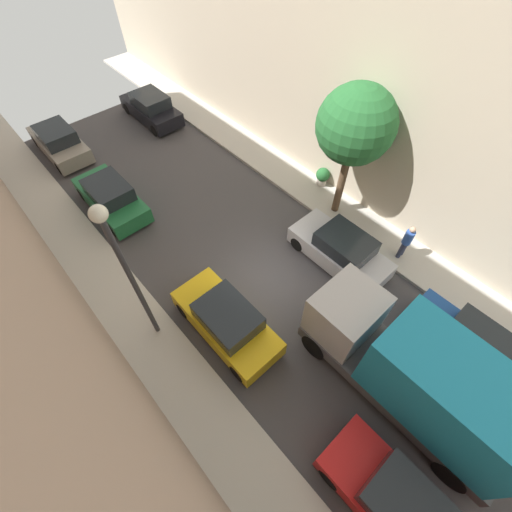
% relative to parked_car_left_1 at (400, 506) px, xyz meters
% --- Properties ---
extents(ground, '(32.00, 32.00, 0.00)m').
position_rel_parked_car_left_1_xyz_m(ground, '(2.70, 7.64, -0.72)').
color(ground, '#423F42').
extents(sidewalk_left, '(2.00, 44.00, 0.15)m').
position_rel_parked_car_left_1_xyz_m(sidewalk_left, '(-2.30, 7.64, -0.64)').
color(sidewalk_left, '#B7B2A8').
rests_on(sidewalk_left, ground).
extents(sidewalk_right, '(2.00, 44.00, 0.15)m').
position_rel_parked_car_left_1_xyz_m(sidewalk_right, '(7.70, 7.64, -0.64)').
color(sidewalk_right, '#B7B2A8').
rests_on(sidewalk_right, ground).
extents(parked_car_left_1, '(1.78, 4.20, 1.57)m').
position_rel_parked_car_left_1_xyz_m(parked_car_left_1, '(0.00, 0.00, 0.00)').
color(parked_car_left_1, red).
rests_on(parked_car_left_1, ground).
extents(parked_car_left_2, '(1.78, 4.20, 1.57)m').
position_rel_parked_car_left_1_xyz_m(parked_car_left_2, '(0.00, 7.03, 0.00)').
color(parked_car_left_2, gold).
rests_on(parked_car_left_2, ground).
extents(parked_car_left_3, '(1.78, 4.20, 1.57)m').
position_rel_parked_car_left_1_xyz_m(parked_car_left_3, '(0.00, 15.38, 0.00)').
color(parked_car_left_3, '#1E6638').
rests_on(parked_car_left_3, ground).
extents(parked_car_left_4, '(1.78, 4.20, 1.57)m').
position_rel_parked_car_left_1_xyz_m(parked_car_left_4, '(0.00, 21.07, 0.00)').
color(parked_car_left_4, gray).
rests_on(parked_car_left_4, ground).
extents(parked_car_right_1, '(1.78, 4.20, 1.57)m').
position_rel_parked_car_left_1_xyz_m(parked_car_right_1, '(5.40, 0.89, 0.00)').
color(parked_car_right_1, '#194799').
rests_on(parked_car_right_1, ground).
extents(parked_car_right_2, '(1.78, 4.20, 1.57)m').
position_rel_parked_car_left_1_xyz_m(parked_car_right_2, '(5.40, 6.41, 0.00)').
color(parked_car_right_2, silver).
rests_on(parked_car_right_2, ground).
extents(parked_car_right_3, '(1.78, 4.20, 1.57)m').
position_rel_parked_car_left_1_xyz_m(parked_car_right_3, '(5.40, 20.69, 0.00)').
color(parked_car_right_3, black).
rests_on(parked_car_right_3, ground).
extents(delivery_truck, '(2.26, 6.60, 3.38)m').
position_rel_parked_car_left_1_xyz_m(delivery_truck, '(2.70, 1.64, 1.07)').
color(delivery_truck, '#4C4C51').
rests_on(delivery_truck, ground).
extents(pedestrian, '(0.40, 0.36, 1.72)m').
position_rel_parked_car_left_1_xyz_m(pedestrian, '(7.44, 4.82, 0.35)').
color(pedestrian, '#2D334C').
rests_on(pedestrian, sidewalk_right).
extents(street_tree_1, '(2.98, 2.98, 5.82)m').
position_rel_parked_car_left_1_xyz_m(street_tree_1, '(7.52, 8.38, 3.72)').
color(street_tree_1, brown).
rests_on(street_tree_1, sidewalk_right).
extents(potted_plant_2, '(0.66, 0.66, 0.90)m').
position_rel_parked_car_left_1_xyz_m(potted_plant_2, '(8.38, 9.98, -0.08)').
color(potted_plant_2, '#B2A899').
rests_on(potted_plant_2, sidewalk_right).
extents(lamp_post, '(0.44, 0.44, 6.16)m').
position_rel_parked_car_left_1_xyz_m(lamp_post, '(-1.90, 8.69, 3.42)').
color(lamp_post, '#333338').
rests_on(lamp_post, sidewalk_left).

